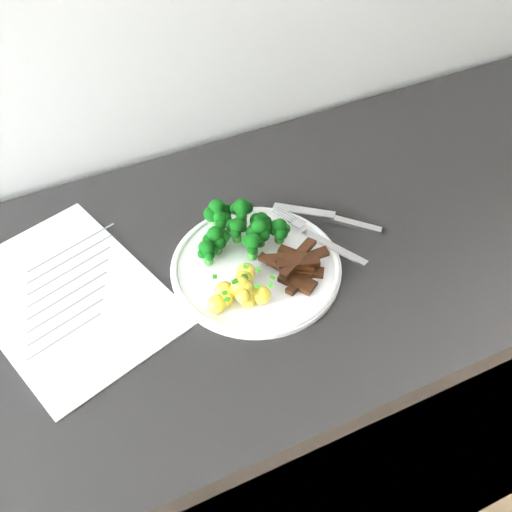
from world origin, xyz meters
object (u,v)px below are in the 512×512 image
Objects in this scene: knife at (341,221)px; fork at (321,239)px; broccoli at (239,227)px; potatoes at (240,290)px; plate at (256,267)px; beef_strips at (297,265)px; counter at (240,413)px; recipe_paper at (68,297)px.

fork is at bearing -151.24° from knife.
potatoes is (-0.04, -0.10, -0.02)m from broccoli.
plate is 1.73× the size of broccoli.
broccoli is (-0.00, 0.05, 0.03)m from plate.
plate is 0.16m from knife.
fork reaches higher than plate.
potatoes reaches higher than beef_strips.
counter is 0.48m from knife.
plate is at bearing -14.29° from recipe_paper.
plate is 0.06m from beef_strips.
beef_strips is at bearing -33.54° from plate.
plate is 1.81× the size of knife.
recipe_paper is at bearing 153.68° from potatoes.
counter is 23.11× the size of potatoes.
counter is at bearing 155.94° from plate.
potatoes is at bearing -26.32° from recipe_paper.
broccoli reaches higher than plate.
plate is at bearing -24.06° from counter.
broccoli is 0.87× the size of fork.
broccoli reaches higher than fork.
broccoli is at bearing -2.56° from recipe_paper.
fork is at bearing -10.10° from recipe_paper.
plate is at bearing 146.46° from beef_strips.
potatoes is at bearing -160.96° from knife.
beef_strips is 0.72× the size of knife.
potatoes is at bearing -174.79° from beef_strips.
plate is at bearing -88.26° from broccoli.
broccoli is (0.26, -0.01, 0.04)m from recipe_paper.
knife reaches higher than plate.
fork is (0.14, -0.01, 0.45)m from counter.
plate is 2.51× the size of beef_strips.
potatoes is 0.60× the size of fork.
potatoes reaches higher than counter.
potatoes is 0.21m from knife.
counter is 16.72× the size of knife.
counter is at bearing 174.85° from fork.
potatoes reaches higher than plate.
plate is (0.26, -0.07, 0.01)m from recipe_paper.
recipe_paper is (-0.23, 0.05, 0.43)m from counter.
counter is 0.47m from fork.
beef_strips reaches higher than recipe_paper.
knife is (0.42, -0.04, 0.01)m from recipe_paper.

